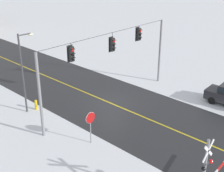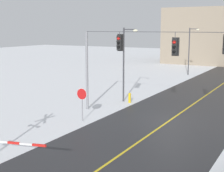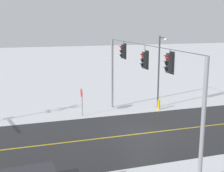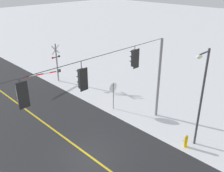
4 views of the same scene
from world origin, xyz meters
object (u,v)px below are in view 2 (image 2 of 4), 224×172
(streetlamp_far, at_px, (191,47))
(fire_hydrant, at_px, (130,97))
(streetlamp_near, at_px, (126,58))
(stop_sign, at_px, (82,97))

(streetlamp_far, xyz_separation_m, fire_hydrant, (0.53, -19.77, -3.45))
(streetlamp_far, bearing_deg, fire_hydrant, -88.46)
(streetlamp_near, distance_m, fire_hydrant, 3.50)
(streetlamp_far, relative_size, fire_hydrant, 7.39)
(streetlamp_near, relative_size, fire_hydrant, 7.39)
(fire_hydrant, bearing_deg, streetlamp_far, 91.54)
(stop_sign, relative_size, fire_hydrant, 2.67)
(streetlamp_near, xyz_separation_m, fire_hydrant, (0.53, -0.25, -3.45))
(streetlamp_near, bearing_deg, stop_sign, -87.91)
(streetlamp_near, height_order, fire_hydrant, streetlamp_near)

